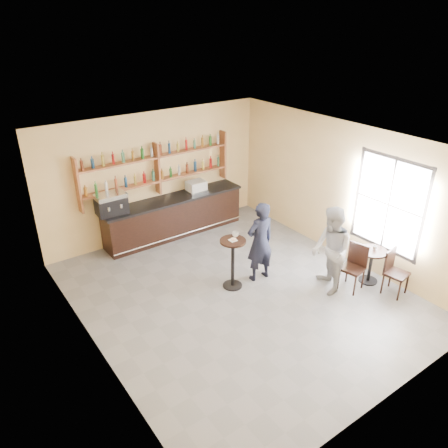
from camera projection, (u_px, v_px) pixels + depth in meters
floor at (238, 293)px, 9.15m from camera, size 7.00×7.00×0.00m
ceiling at (241, 145)px, 7.74m from camera, size 7.00×7.00×0.00m
wall_back at (155, 175)px, 11.00m from camera, size 7.00×0.00×7.00m
wall_front at (397, 319)px, 5.89m from camera, size 7.00×0.00×7.00m
wall_left at (89, 274)px, 6.88m from camera, size 0.00×7.00×7.00m
wall_right at (343, 192)px, 10.01m from camera, size 0.00×7.00×7.00m
window_pane at (389, 205)px, 9.09m from camera, size 0.00×2.00×2.00m
window_frame at (388, 205)px, 9.09m from camera, size 0.04×1.70×2.10m
shelf_unit at (157, 169)px, 10.82m from camera, size 4.00×0.26×1.40m
liquor_bottles at (157, 162)px, 10.74m from camera, size 3.68×0.10×1.00m
bar_counter at (174, 216)px, 11.37m from camera, size 3.82×0.75×1.04m
espresso_machine at (111, 204)px, 10.18m from camera, size 0.72×0.49×0.50m
pastry_case at (196, 187)px, 11.44m from camera, size 0.55×0.46×0.30m
pedestal_table at (233, 264)px, 9.16m from camera, size 0.72×0.72×1.12m
napkin at (233, 240)px, 8.91m from camera, size 0.15×0.15×0.00m
donut at (234, 239)px, 8.90m from camera, size 0.12×0.12×0.04m
cup_pedestal at (236, 234)px, 9.03m from camera, size 0.17×0.17×0.11m
man_main at (260, 242)px, 9.30m from camera, size 0.69×0.47×1.81m
cafe_table at (370, 266)px, 9.41m from camera, size 0.79×0.79×0.77m
cup_cafe at (375, 248)px, 9.25m from camera, size 0.13×0.13×0.09m
chair_west at (352, 268)px, 9.11m from camera, size 0.52×0.52×1.01m
chair_south at (397, 273)px, 8.95m from camera, size 0.49×0.49×0.98m
patron_second at (331, 251)px, 8.89m from camera, size 1.05×1.13×1.87m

